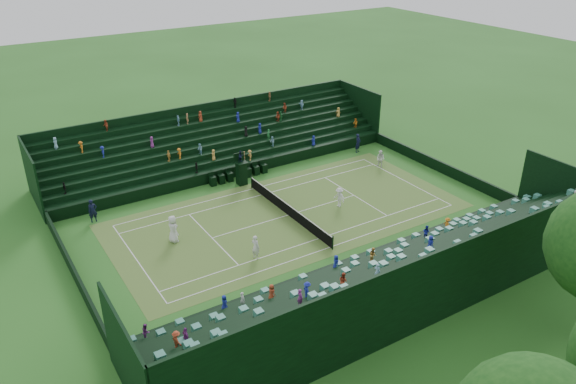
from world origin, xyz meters
name	(u,v)px	position (x,y,z in m)	size (l,w,h in m)	color
ground	(288,215)	(0.00, 0.00, 0.00)	(160.00, 160.00, 0.00)	#285E1D
court_surface	(288,215)	(0.00, 0.00, 0.01)	(12.97, 26.77, 0.01)	#347F2A
perimeter_wall_north	(438,166)	(0.00, 15.88, 0.50)	(17.17, 0.20, 1.00)	black
perimeter_wall_south	(74,273)	(0.00, -15.88, 0.50)	(17.17, 0.20, 1.00)	black
perimeter_wall_east	(357,262)	(8.48, 0.00, 0.50)	(0.20, 31.77, 1.00)	black
perimeter_wall_west	(237,171)	(-8.48, 0.00, 0.50)	(0.20, 31.77, 1.00)	black
north_grandstand	(403,280)	(12.66, 0.00, 1.55)	(6.60, 32.00, 4.90)	black
south_grandstand	(216,145)	(-12.66, 0.00, 1.55)	(6.60, 32.00, 4.90)	black
tennis_net	(288,209)	(0.00, 0.00, 0.53)	(11.67, 0.10, 1.06)	black
umpire_chair	(241,170)	(-6.85, -0.39, 1.31)	(0.98, 0.98, 3.07)	black
courtside_chairs	(239,174)	(-7.93, -0.10, 0.44)	(0.53, 5.50, 1.16)	black
player_near_west	(173,229)	(-1.00, -8.86, 1.02)	(0.99, 0.65, 2.03)	silver
player_near_east	(256,247)	(3.94, -5.01, 0.87)	(0.64, 0.42, 1.75)	white
player_far_west	(380,159)	(-3.39, 12.05, 0.80)	(0.78, 0.60, 1.60)	white
player_far_east	(339,197)	(0.88, 4.19, 0.81)	(1.05, 0.60, 1.62)	white
line_judge_north	(358,143)	(-7.34, 12.58, 0.92)	(0.67, 0.44, 1.84)	black
line_judge_south	(93,211)	(-6.91, -12.86, 0.90)	(0.66, 0.43, 1.81)	black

